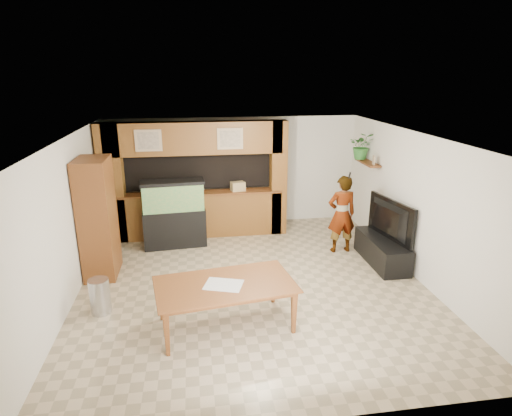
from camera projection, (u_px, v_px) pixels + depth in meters
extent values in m
plane|color=tan|center=(252.00, 283.00, 7.68)|extent=(6.50, 6.50, 0.00)
plane|color=white|center=(252.00, 138.00, 6.88)|extent=(6.50, 6.50, 0.00)
plane|color=silver|center=(233.00, 172.00, 10.34)|extent=(6.00, 0.00, 6.00)
plane|color=silver|center=(67.00, 223.00, 6.86)|extent=(0.00, 6.50, 6.50)
plane|color=silver|center=(416.00, 206.00, 7.71)|extent=(0.00, 6.50, 6.50)
cube|color=brown|center=(198.00, 215.00, 9.71)|extent=(3.80, 0.35, 1.00)
cube|color=brown|center=(197.00, 193.00, 9.55)|extent=(3.80, 0.43, 0.04)
cube|color=brown|center=(194.00, 138.00, 9.17)|extent=(3.80, 0.35, 0.70)
cube|color=brown|center=(112.00, 184.00, 9.21)|extent=(0.50, 0.35, 2.60)
cube|color=brown|center=(278.00, 178.00, 9.72)|extent=(0.35, 0.35, 2.60)
cube|color=black|center=(196.00, 169.00, 9.93)|extent=(4.20, 0.45, 0.85)
cube|color=tan|center=(148.00, 141.00, 8.85)|extent=(0.55, 0.03, 0.45)
cube|color=tan|center=(148.00, 141.00, 8.83)|extent=(0.43, 0.01, 0.35)
cube|color=tan|center=(230.00, 139.00, 9.09)|extent=(0.55, 0.03, 0.45)
cube|color=tan|center=(230.00, 139.00, 9.07)|extent=(0.43, 0.01, 0.35)
cylinder|color=black|center=(79.00, 172.00, 7.62)|extent=(0.04, 0.25, 0.25)
cylinder|color=white|center=(81.00, 172.00, 7.62)|extent=(0.01, 0.21, 0.21)
cube|color=brown|center=(368.00, 163.00, 9.40)|extent=(0.25, 0.90, 0.04)
cube|color=brown|center=(98.00, 218.00, 7.70)|extent=(0.55, 0.89, 2.18)
cylinder|color=#B2B2B7|center=(100.00, 296.00, 6.64)|extent=(0.31, 0.31, 0.57)
cube|color=black|center=(175.00, 228.00, 9.19)|extent=(1.31, 0.49, 0.82)
cube|color=#368851|center=(173.00, 197.00, 8.98)|extent=(1.26, 0.46, 0.57)
cube|color=black|center=(172.00, 182.00, 8.88)|extent=(1.31, 0.49, 0.07)
cube|color=black|center=(382.00, 251.00, 8.42)|extent=(0.55, 1.51, 0.50)
imported|color=black|center=(385.00, 220.00, 8.22)|extent=(0.42, 1.37, 0.78)
cube|color=tan|center=(374.00, 160.00, 9.08)|extent=(0.05, 0.14, 0.19)
imported|color=#2E702D|center=(362.00, 146.00, 9.59)|extent=(0.67, 0.63, 0.60)
imported|color=#8F6B4E|center=(342.00, 214.00, 8.78)|extent=(0.61, 0.41, 1.63)
cylinder|color=black|center=(350.00, 175.00, 8.38)|extent=(0.03, 0.09, 0.15)
imported|color=brown|center=(226.00, 306.00, 6.24)|extent=(2.13, 1.39, 0.70)
cube|color=silver|center=(224.00, 285.00, 6.13)|extent=(0.62, 0.53, 0.01)
cube|color=#A28658|center=(238.00, 186.00, 9.64)|extent=(0.34, 0.27, 0.20)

